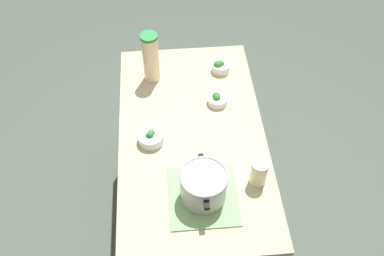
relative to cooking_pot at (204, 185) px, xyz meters
The scene contains 9 objects.
ground_plane 1.11m from the cooking_pot, behind, with size 8.00×8.00×0.00m, color #4A564E.
counter_slab 0.68m from the cooking_pot, behind, with size 1.39×0.77×0.94m, color tan.
dish_cloth 0.09m from the cooking_pot, ahead, with size 0.34×0.32×0.01m, color #7BB178.
cooking_pot is the anchor object (origin of this frame).
lemonade_pitcher 0.86m from the cooking_pot, 165.43° to the right, with size 0.10×0.10×0.31m.
mason_jar 0.28m from the cooking_pot, 103.13° to the left, with size 0.08×0.08×0.15m.
broccoli_bowl_front 0.43m from the cooking_pot, 146.33° to the right, with size 0.14×0.14×0.08m.
broccoli_bowl_center 0.88m from the cooking_pot, 167.60° to the left, with size 0.11×0.11×0.08m.
broccoli_bowl_back 0.62m from the cooking_pot, 166.88° to the left, with size 0.11×0.11×0.07m.
Camera 1 is at (1.45, -0.12, 2.74)m, focal length 40.90 mm.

